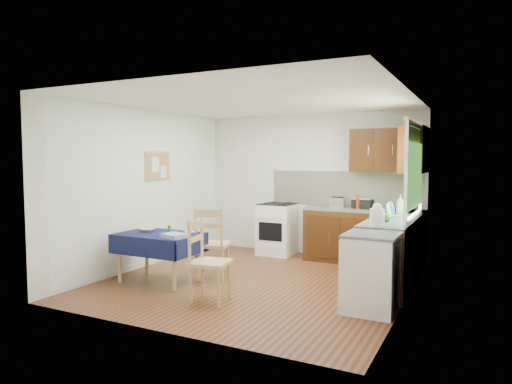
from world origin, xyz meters
The scene contains 33 objects.
floor centered at (0.00, 0.00, 0.00)m, with size 4.20×4.20×0.00m, color #462312.
ceiling centered at (0.00, 0.00, 2.50)m, with size 4.00×4.20×0.02m, color white.
wall_back centered at (0.00, 2.10, 1.25)m, with size 4.00×0.02×2.50m, color silver.
wall_front centered at (0.00, -2.10, 1.25)m, with size 4.00×0.02×2.50m, color silver.
wall_left centered at (-2.00, 0.00, 1.25)m, with size 0.02×4.20×2.50m, color white.
wall_right centered at (2.00, 0.00, 1.25)m, with size 0.02×4.20×2.50m, color silver.
base_cabinets centered at (1.36, 1.26, 0.43)m, with size 1.90×2.30×0.86m.
worktop_back centered at (1.05, 1.80, 0.88)m, with size 1.90×0.60×0.04m, color slate.
worktop_right centered at (1.70, 0.65, 0.88)m, with size 0.60×1.70×0.04m, color slate.
worktop_corner centered at (1.70, 1.80, 0.88)m, with size 0.60×0.60×0.04m, color slate.
splashback centered at (0.65, 2.08, 1.20)m, with size 2.70×0.02×0.60m, color #EEE1CA.
upper_cabinets centered at (1.52, 1.80, 1.85)m, with size 1.20×0.85×0.70m.
stove centered at (-0.50, 1.80, 0.46)m, with size 0.60×0.61×0.92m.
window centered at (1.97, 0.70, 1.65)m, with size 0.04×1.48×1.26m.
fridge centered at (1.70, -0.55, 0.44)m, with size 0.58×0.60×0.89m.
corkboard centered at (-1.97, 0.30, 1.60)m, with size 0.04×0.62×0.47m.
dining_table centered at (-1.21, -0.64, 0.58)m, with size 1.13×0.77×0.68m.
chair_far centered at (-0.63, -0.20, 0.55)m, with size 0.58×0.58×1.04m.
chair_near centered at (-0.16, -1.06, 0.53)m, with size 0.51×0.51×0.99m.
toaster centered at (0.62, 1.75, 0.98)m, with size 0.24×0.15×0.19m.
sandwich_press centered at (1.02, 1.84, 0.99)m, with size 0.31×0.27×0.18m.
sauce_bottle centered at (0.97, 1.71, 1.02)m, with size 0.05×0.05×0.24m, color red.
yellow_packet centered at (0.97, 1.91, 0.99)m, with size 0.13×0.09×0.17m, color gold.
dish_rack centered at (1.62, 0.99, 0.92)m, with size 0.42×0.32×0.20m.
kettle centered at (1.66, -0.10, 1.03)m, with size 0.17×0.17×0.29m.
cup centered at (1.64, 1.75, 0.95)m, with size 0.13×0.13×0.10m, color silver.
soap_bottle_a centered at (1.70, 1.30, 1.05)m, with size 0.11×0.11×0.29m, color white.
soap_bottle_b centered at (1.62, 1.00, 1.00)m, with size 0.09×0.09×0.19m, color blue.
soap_bottle_c centered at (1.68, 0.37, 0.98)m, with size 0.13×0.13×0.17m, color #227F2A.
plate_bowl centered at (-1.44, -0.60, 0.71)m, with size 0.21×0.21×0.05m, color beige.
book centered at (-0.95, -0.36, 0.69)m, with size 0.16×0.22×0.02m, color white.
spice_jar centered at (-1.15, -0.48, 0.73)m, with size 0.05×0.05×0.09m, color #258B2E.
tea_towel centered at (-0.81, -0.82, 0.71)m, with size 0.30×0.24×0.05m, color navy.
Camera 1 is at (2.81, -5.62, 1.72)m, focal length 32.00 mm.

